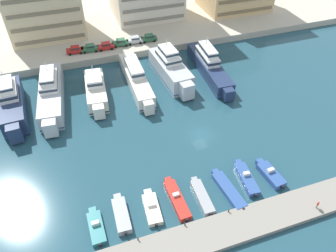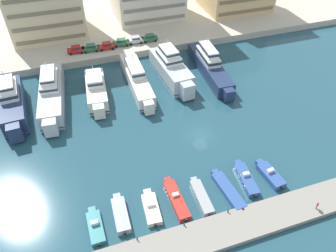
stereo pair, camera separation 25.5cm
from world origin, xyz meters
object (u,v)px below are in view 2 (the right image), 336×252
car_red_mid_left (107,46)px  car_green_center_left (121,42)px  car_red_far_left (76,49)px  car_green_left (91,48)px  yacht_ivory_mid_left (96,90)px  car_silver_center (135,40)px  yacht_silver_left (51,92)px  motorboat_blue_right (270,174)px  yacht_navy_far_left (12,103)px  motorboat_red_center_left (176,199)px  motorboat_blue_mid_right (246,178)px  motorboat_cream_mid_left (151,208)px  motorboat_grey_left (121,214)px  pedestrian_near_edge (318,205)px  yacht_navy_center_right (210,65)px  motorboat_teal_far_left (95,226)px  yacht_silver_center (171,68)px  yacht_ivory_center_left (136,78)px  motorboat_blue_center_right (228,190)px

car_red_mid_left → car_green_center_left: size_ratio=0.97×
car_red_far_left → car_green_left: 3.60m
yacht_ivory_mid_left → car_silver_center: size_ratio=3.74×
yacht_silver_left → motorboat_blue_right: 45.53m
yacht_navy_far_left → car_green_center_left: size_ratio=4.41×
yacht_navy_far_left → motorboat_red_center_left: bearing=-52.1°
yacht_navy_far_left → car_green_left: size_ratio=4.42×
motorboat_blue_right → car_red_mid_left: bearing=110.5°
motorboat_blue_right → car_green_left: bearing=114.4°
yacht_silver_left → motorboat_red_center_left: 35.64m
motorboat_blue_mid_right → car_red_far_left: size_ratio=1.80×
motorboat_cream_mid_left → motorboat_grey_left: bearing=175.8°
car_red_mid_left → car_green_center_left: bearing=8.7°
motorboat_grey_left → pedestrian_near_edge: bearing=-16.9°
yacht_navy_far_left → car_silver_center: yacht_navy_far_left is taller
car_green_left → yacht_navy_center_right: bearing=-32.7°
motorboat_teal_far_left → motorboat_red_center_left: motorboat_red_center_left is taller
motorboat_cream_mid_left → car_silver_center: 49.29m
motorboat_cream_mid_left → car_silver_center: (10.05, 48.20, 2.30)m
yacht_navy_far_left → car_red_mid_left: bearing=37.7°
yacht_ivory_mid_left → yacht_silver_center: (17.25, 1.78, 0.69)m
car_silver_center → motorboat_red_center_left: bearing=-97.1°
car_green_left → motorboat_grey_left: bearing=-93.8°
yacht_navy_far_left → motorboat_cream_mid_left: 36.23m
motorboat_blue_right → car_red_far_left: car_red_far_left is taller
yacht_ivory_mid_left → yacht_navy_center_right: 26.45m
motorboat_grey_left → motorboat_blue_mid_right: 20.68m
yacht_silver_center → pedestrian_near_edge: 41.47m
yacht_silver_center → motorboat_teal_far_left: 39.98m
motorboat_grey_left → yacht_navy_center_right: bearing=48.1°
yacht_silver_left → car_green_center_left: size_ratio=5.32×
yacht_navy_far_left → motorboat_teal_far_left: yacht_navy_far_left is taller
motorboat_teal_far_left → motorboat_blue_mid_right: motorboat_blue_mid_right is taller
car_green_left → car_red_mid_left: (3.89, -0.22, 0.00)m
yacht_ivory_mid_left → pedestrian_near_edge: size_ratio=10.10×
yacht_ivory_mid_left → yacht_ivory_center_left: bearing=9.1°
yacht_silver_left → yacht_navy_center_right: (35.41, -0.43, -0.15)m
yacht_navy_center_right → car_green_left: 29.60m
motorboat_cream_mid_left → car_green_left: bearing=91.7°
yacht_navy_far_left → yacht_silver_center: 33.79m
yacht_ivory_mid_left → car_silver_center: 21.82m
car_red_mid_left → motorboat_grey_left: bearing=-98.5°
yacht_silver_center → motorboat_blue_center_right: bearing=-93.5°
yacht_ivory_center_left → yacht_navy_center_right: yacht_navy_center_right is taller
pedestrian_near_edge → yacht_ivory_center_left: bearing=112.7°
yacht_silver_center → motorboat_blue_mid_right: 32.18m
yacht_ivory_center_left → yacht_silver_center: size_ratio=1.17×
yacht_ivory_mid_left → motorboat_red_center_left: yacht_ivory_mid_left is taller
motorboat_cream_mid_left → car_red_mid_left: (2.46, 47.42, 2.30)m
yacht_ivory_mid_left → yacht_silver_center: size_ratio=0.83×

